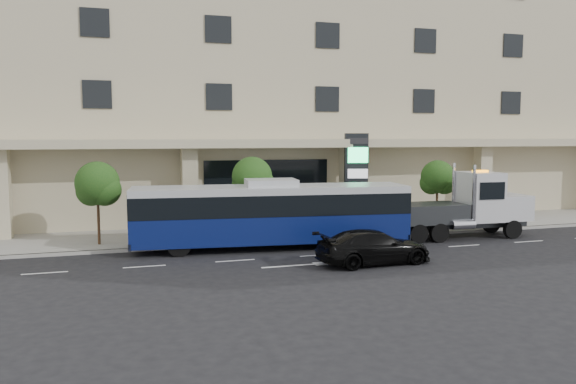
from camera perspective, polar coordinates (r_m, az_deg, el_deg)
name	(u,v)px	position (r m, az deg, el deg)	size (l,w,h in m)	color
ground	(308,249)	(28.19, 2.03, -5.83)	(120.00, 120.00, 0.00)	black
sidewalk	(280,232)	(32.87, -0.79, -4.04)	(120.00, 6.00, 0.15)	gray
curb	(296,241)	(30.04, 0.80, -4.97)	(120.00, 0.30, 0.15)	gray
convention_center	(241,78)	(42.73, -4.75, 11.51)	(60.00, 17.60, 20.00)	#C3B692
tree_left	(98,186)	(29.85, -18.75, 0.55)	(2.27, 2.20, 4.22)	#422B19
tree_mid	(253,180)	(30.62, -3.62, 1.24)	(2.28, 2.20, 4.38)	#422B19
tree_right	(438,179)	(35.09, 14.99, 1.26)	(2.10, 2.00, 4.04)	#422B19
city_bus	(271,213)	(28.23, -1.73, -2.16)	(13.98, 4.31, 3.49)	black
tow_truck	(466,207)	(32.72, 17.67, -1.49)	(9.04, 2.56, 4.11)	#2D3033
black_sedan	(374,247)	(25.22, 8.69, -5.52)	(2.11, 5.20, 1.51)	black
signage_pylon	(356,179)	(34.73, 6.92, 1.35)	(1.49, 0.85, 5.66)	black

